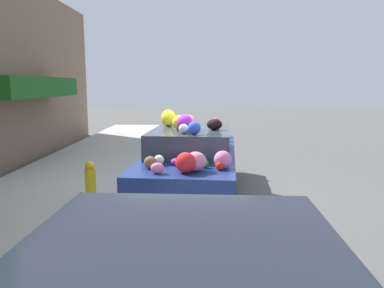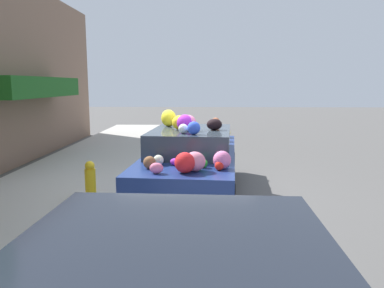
% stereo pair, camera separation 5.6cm
% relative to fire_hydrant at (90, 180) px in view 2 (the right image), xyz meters
% --- Properties ---
extents(ground_plane, '(60.00, 60.00, 0.00)m').
position_rel_fire_hydrant_xyz_m(ground_plane, '(0.71, -1.79, -0.49)').
color(ground_plane, '#565451').
extents(sidewalk_curb, '(24.00, 3.20, 0.15)m').
position_rel_fire_hydrant_xyz_m(sidewalk_curb, '(0.71, 0.91, -0.42)').
color(sidewalk_curb, '#B2ADA3').
rests_on(sidewalk_curb, ground).
extents(fire_hydrant, '(0.20, 0.20, 0.70)m').
position_rel_fire_hydrant_xyz_m(fire_hydrant, '(0.00, 0.00, 0.00)').
color(fire_hydrant, gold).
rests_on(fire_hydrant, sidewalk_curb).
extents(art_car, '(4.71, 2.03, 1.73)m').
position_rel_fire_hydrant_xyz_m(art_car, '(0.66, -1.87, 0.26)').
color(art_car, navy).
rests_on(art_car, ground).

